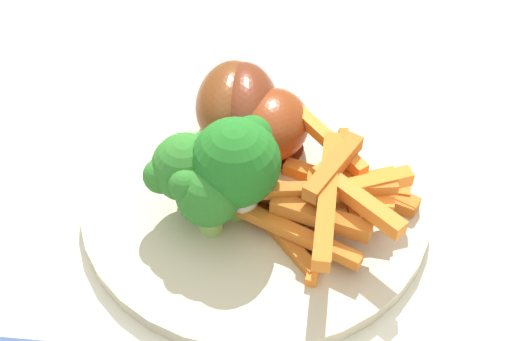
% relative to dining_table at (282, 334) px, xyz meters
% --- Properties ---
extents(dining_table, '(0.97, 0.67, 0.74)m').
position_rel_dining_table_xyz_m(dining_table, '(0.00, 0.00, 0.00)').
color(dining_table, silver).
rests_on(dining_table, ground_plane).
extents(dinner_plate, '(0.25, 0.25, 0.01)m').
position_rel_dining_table_xyz_m(dinner_plate, '(-0.02, 0.03, 0.14)').
color(dinner_plate, beige).
rests_on(dinner_plate, dining_table).
extents(broccoli_floret_front, '(0.05, 0.05, 0.06)m').
position_rel_dining_table_xyz_m(broccoli_floret_front, '(-0.07, 0.02, 0.18)').
color(broccoli_floret_front, '#75A45C').
rests_on(broccoli_floret_front, dinner_plate).
extents(broccoli_floret_middle, '(0.05, 0.05, 0.06)m').
position_rel_dining_table_xyz_m(broccoli_floret_middle, '(-0.05, 0.00, 0.18)').
color(broccoli_floret_middle, '#90B95B').
rests_on(broccoli_floret_middle, dinner_plate).
extents(broccoli_floret_back, '(0.06, 0.06, 0.08)m').
position_rel_dining_table_xyz_m(broccoli_floret_back, '(-0.03, 0.01, 0.19)').
color(broccoli_floret_back, '#85BD4E').
rests_on(broccoli_floret_back, dinner_plate).
extents(carrot_fries_pile, '(0.14, 0.16, 0.04)m').
position_rel_dining_table_xyz_m(carrot_fries_pile, '(0.03, 0.01, 0.16)').
color(carrot_fries_pile, orange).
rests_on(carrot_fries_pile, dinner_plate).
extents(chicken_drumstick_near, '(0.06, 0.13, 0.05)m').
position_rel_dining_table_xyz_m(chicken_drumstick_near, '(-0.04, 0.10, 0.17)').
color(chicken_drumstick_near, '#50210D').
rests_on(chicken_drumstick_near, dinner_plate).
extents(chicken_drumstick_far, '(0.05, 0.12, 0.05)m').
position_rel_dining_table_xyz_m(chicken_drumstick_far, '(-0.03, 0.09, 0.17)').
color(chicken_drumstick_far, '#4D1A0D').
rests_on(chicken_drumstick_far, dinner_plate).
extents(chicken_drumstick_extra, '(0.07, 0.12, 0.04)m').
position_rel_dining_table_xyz_m(chicken_drumstick_extra, '(-0.01, 0.07, 0.17)').
color(chicken_drumstick_extra, '#60200C').
rests_on(chicken_drumstick_extra, dinner_plate).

